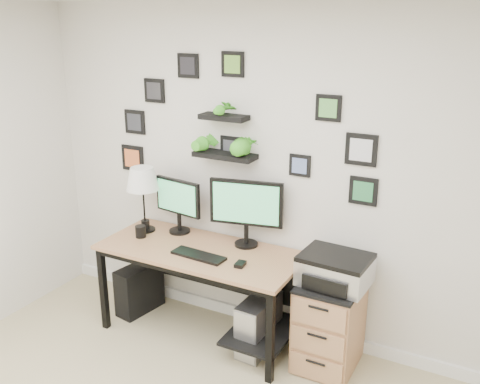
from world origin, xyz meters
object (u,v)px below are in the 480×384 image
Objects in this scene: table_lamp at (142,180)px; monitor_left at (178,202)px; desk at (206,263)px; pc_tower_grey at (258,325)px; file_cabinet at (329,324)px; printer at (335,269)px; monitor_right at (246,208)px; pc_tower_black at (139,288)px; mug at (141,232)px.

monitor_left is at bearing 19.79° from table_lamp.
desk is 3.58× the size of pc_tower_grey.
desk reaches higher than file_cabinet.
desk is 1.05m from file_cabinet.
pc_tower_grey is at bearing -171.34° from printer.
monitor_left is 0.84× the size of table_lamp.
pc_tower_grey is (0.22, -0.22, -0.85)m from monitor_right.
desk is 3.22× the size of printer.
table_lamp reaches higher than desk.
printer is (0.02, 0.00, 0.44)m from file_cabinet.
pc_tower_black is (-0.34, -0.16, -0.81)m from monitor_left.
table_lamp is at bearing 174.87° from pc_tower_grey.
mug reaches higher than pc_tower_black.
desk is at bearing -25.44° from monitor_left.
pc_tower_black is (-0.06, -0.06, -0.98)m from table_lamp.
table_lamp is (-0.90, -0.12, 0.12)m from monitor_right.
monitor_left is 0.89m from pc_tower_black.
desk is at bearing 8.10° from pc_tower_black.
desk is 0.86m from table_lamp.
pc_tower_black is at bearing 146.29° from mug.
monitor_right is (0.62, 0.02, 0.05)m from monitor_left.
pc_tower_black is 0.63× the size of file_cabinet.
mug is at bearing -67.24° from table_lamp.
monitor_right is 0.92m from mug.
monitor_right reaches higher than pc_tower_black.
printer is at bearing 3.33° from desk.
table_lamp is 5.66× the size of mug.
table_lamp is 0.83× the size of file_cabinet.
pc_tower_black is 1.18m from pc_tower_grey.
monitor_right reaches higher than monitor_left.
table_lamp reaches higher than pc_tower_black.
pc_tower_grey is 0.79m from printer.
monitor_right is 0.86× the size of file_cabinet.
desk is at bearing 177.06° from pc_tower_grey.
printer reaches higher than pc_tower_grey.
table_lamp is (-0.65, 0.08, 0.57)m from desk.
monitor_left is at bearing -178.31° from monitor_right.
monitor_left is 0.39m from mug.
monitor_left reaches higher than mug.
monitor_left is 1.03× the size of pc_tower_grey.
printer is (1.67, -0.02, -0.41)m from table_lamp.
monitor_left is at bearing 175.24° from printer.
monitor_right is 1.15× the size of printer.
monitor_right is 1.06m from file_cabinet.
monitor_right is at bearing 1.69° from monitor_left.
pc_tower_black is 1.82m from printer.
printer reaches higher than file_cabinet.
monitor_left is 4.73× the size of mug.
monitor_left reaches higher than printer.
table_lamp is at bearing -160.21° from monitor_left.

